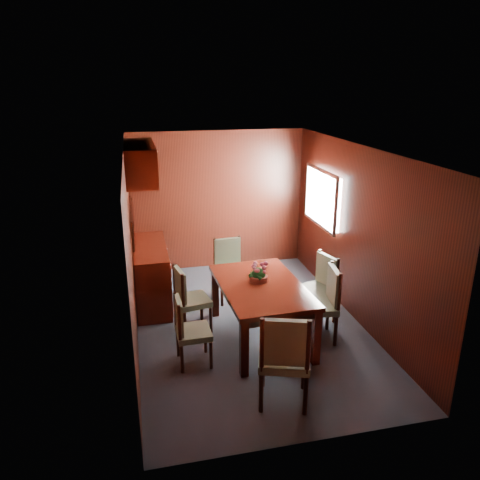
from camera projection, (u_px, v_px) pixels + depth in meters
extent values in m
plane|color=#313743|center=(249.00, 325.00, 6.43)|extent=(4.50, 4.50, 0.00)
cube|color=black|center=(131.00, 252.00, 5.72)|extent=(0.02, 4.50, 2.40)
cube|color=black|center=(357.00, 235.00, 6.35)|extent=(0.02, 4.50, 2.40)
cube|color=black|center=(218.00, 201.00, 8.11)|extent=(3.00, 0.02, 2.40)
cube|color=black|center=(314.00, 329.00, 3.96)|extent=(3.00, 0.02, 2.40)
cube|color=black|center=(250.00, 149.00, 5.64)|extent=(3.00, 4.50, 0.02)
cube|color=white|center=(325.00, 198.00, 7.28)|extent=(0.14, 1.10, 0.80)
cube|color=#B2B2B7|center=(320.00, 198.00, 7.26)|extent=(0.04, 1.20, 0.90)
cube|color=black|center=(132.00, 222.00, 6.62)|extent=(0.03, 1.36, 0.41)
cube|color=silver|center=(133.00, 222.00, 6.62)|extent=(0.01, 1.30, 0.35)
cube|color=#380E07|center=(140.00, 162.00, 6.38)|extent=(0.40, 1.40, 0.50)
cube|color=#380E07|center=(151.00, 275.00, 6.94)|extent=(0.48, 1.40, 0.90)
cube|color=#380E07|center=(244.00, 348.00, 5.23)|extent=(0.09, 0.09, 0.70)
cube|color=#380E07|center=(316.00, 337.00, 5.45)|extent=(0.09, 0.09, 0.70)
cube|color=#380E07|center=(215.00, 293.00, 6.58)|extent=(0.09, 0.09, 0.70)
cube|color=#380E07|center=(274.00, 286.00, 6.80)|extent=(0.09, 0.09, 0.70)
cube|color=black|center=(261.00, 292.00, 5.92)|extent=(0.95, 1.53, 0.10)
cube|color=#380E07|center=(261.00, 286.00, 5.89)|extent=(1.08, 1.66, 0.06)
cylinder|color=black|center=(178.00, 343.00, 5.65)|extent=(0.04, 0.04, 0.35)
cylinder|color=black|center=(182.00, 360.00, 5.33)|extent=(0.04, 0.04, 0.35)
cylinder|color=black|center=(205.00, 340.00, 5.73)|extent=(0.04, 0.04, 0.35)
cylinder|color=black|center=(211.00, 355.00, 5.41)|extent=(0.04, 0.04, 0.35)
cube|color=slate|center=(194.00, 333.00, 5.46)|extent=(0.40, 0.42, 0.07)
cylinder|color=black|center=(176.00, 310.00, 5.50)|extent=(0.04, 0.04, 0.46)
cylinder|color=black|center=(179.00, 324.00, 5.18)|extent=(0.04, 0.04, 0.46)
cube|color=slate|center=(179.00, 315.00, 5.34)|extent=(0.06, 0.37, 0.39)
cylinder|color=black|center=(177.00, 313.00, 6.37)|extent=(0.04, 0.04, 0.36)
cylinder|color=black|center=(185.00, 326.00, 6.05)|extent=(0.04, 0.04, 0.36)
cylinder|color=black|center=(202.00, 308.00, 6.50)|extent=(0.04, 0.04, 0.36)
cylinder|color=black|center=(211.00, 320.00, 6.18)|extent=(0.04, 0.04, 0.36)
cube|color=slate|center=(193.00, 301.00, 6.20)|extent=(0.48, 0.50, 0.07)
cylinder|color=black|center=(175.00, 281.00, 6.21)|extent=(0.04, 0.04, 0.49)
cylinder|color=black|center=(183.00, 292.00, 5.89)|extent=(0.04, 0.04, 0.49)
cube|color=slate|center=(180.00, 285.00, 6.05)|extent=(0.13, 0.40, 0.41)
cylinder|color=black|center=(336.00, 331.00, 5.87)|extent=(0.04, 0.04, 0.40)
cylinder|color=black|center=(328.00, 316.00, 6.26)|extent=(0.04, 0.04, 0.40)
cylinder|color=black|center=(305.00, 333.00, 5.84)|extent=(0.04, 0.04, 0.40)
cylinder|color=black|center=(299.00, 317.00, 6.23)|extent=(0.04, 0.04, 0.40)
cube|color=slate|center=(318.00, 306.00, 5.97)|extent=(0.52, 0.53, 0.08)
cylinder|color=black|center=(339.00, 293.00, 5.70)|extent=(0.04, 0.04, 0.53)
cylinder|color=black|center=(331.00, 280.00, 6.08)|extent=(0.04, 0.04, 0.53)
cube|color=slate|center=(333.00, 285.00, 5.88)|extent=(0.13, 0.43, 0.45)
cylinder|color=black|center=(334.00, 310.00, 6.44)|extent=(0.04, 0.04, 0.38)
cylinder|color=black|center=(317.00, 299.00, 6.77)|extent=(0.04, 0.04, 0.38)
cylinder|color=black|center=(313.00, 316.00, 6.27)|extent=(0.04, 0.04, 0.38)
cylinder|color=black|center=(296.00, 304.00, 6.60)|extent=(0.04, 0.04, 0.38)
cube|color=slate|center=(316.00, 291.00, 6.44)|extent=(0.54, 0.55, 0.08)
cylinder|color=black|center=(337.00, 276.00, 6.28)|extent=(0.04, 0.04, 0.51)
cylinder|color=black|center=(319.00, 266.00, 6.61)|extent=(0.04, 0.04, 0.51)
cube|color=slate|center=(327.00, 270.00, 6.43)|extent=(0.17, 0.41, 0.43)
cylinder|color=black|center=(261.00, 394.00, 4.69)|extent=(0.05, 0.05, 0.43)
cylinder|color=black|center=(305.00, 396.00, 4.65)|extent=(0.05, 0.05, 0.43)
cylinder|color=black|center=(263.00, 369.00, 5.08)|extent=(0.05, 0.05, 0.43)
cylinder|color=black|center=(304.00, 371.00, 5.05)|extent=(0.05, 0.05, 0.43)
cube|color=slate|center=(284.00, 359.00, 4.77)|extent=(0.63, 0.62, 0.09)
cylinder|color=black|center=(262.00, 345.00, 4.49)|extent=(0.05, 0.05, 0.57)
cylinder|color=black|center=(308.00, 347.00, 4.45)|extent=(0.05, 0.05, 0.57)
cube|color=slate|center=(285.00, 343.00, 4.49)|extent=(0.46, 0.21, 0.49)
cylinder|color=black|center=(239.00, 281.00, 7.36)|extent=(0.04, 0.04, 0.38)
cylinder|color=black|center=(215.00, 284.00, 7.24)|extent=(0.04, 0.04, 0.38)
cylinder|color=black|center=(247.00, 291.00, 7.02)|extent=(0.04, 0.04, 0.38)
cylinder|color=black|center=(222.00, 294.00, 6.91)|extent=(0.04, 0.04, 0.38)
cube|color=slate|center=(231.00, 272.00, 7.05)|extent=(0.48, 0.47, 0.08)
cylinder|color=black|center=(239.00, 251.00, 7.20)|extent=(0.04, 0.04, 0.51)
cylinder|color=black|center=(215.00, 254.00, 7.09)|extent=(0.04, 0.04, 0.51)
cube|color=slate|center=(227.00, 252.00, 7.12)|extent=(0.41, 0.09, 0.43)
cylinder|color=#A14231|center=(259.00, 278.00, 5.97)|extent=(0.23, 0.23, 0.07)
sphere|color=#1B531D|center=(259.00, 274.00, 5.95)|extent=(0.18, 0.18, 0.18)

